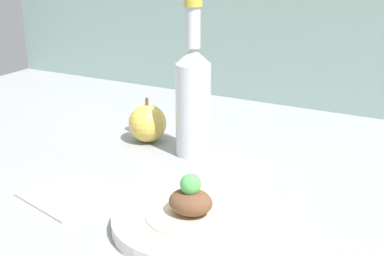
{
  "coord_description": "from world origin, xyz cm",
  "views": [
    {
      "loc": [
        39.47,
        -72.9,
        38.86
      ],
      "look_at": [
        -0.03,
        -0.62,
        10.31
      ],
      "focal_mm": 50.0,
      "sensor_mm": 36.0,
      "label": 1
    }
  ],
  "objects_px": {
    "plate": "(191,220)",
    "cider_bottle": "(193,97)",
    "plated_food": "(191,204)",
    "apple": "(148,123)"
  },
  "relations": [
    {
      "from": "plate",
      "to": "cider_bottle",
      "type": "height_order",
      "value": "cider_bottle"
    },
    {
      "from": "plate",
      "to": "plated_food",
      "type": "distance_m",
      "value": 0.03
    },
    {
      "from": "cider_bottle",
      "to": "apple",
      "type": "height_order",
      "value": "cider_bottle"
    },
    {
      "from": "plate",
      "to": "plated_food",
      "type": "xyz_separation_m",
      "value": [
        0.0,
        0.0,
        0.03
      ]
    },
    {
      "from": "plate",
      "to": "apple",
      "type": "xyz_separation_m",
      "value": [
        -0.25,
        0.27,
        0.03
      ]
    },
    {
      "from": "cider_bottle",
      "to": "plate",
      "type": "bearing_deg",
      "value": -62.15
    },
    {
      "from": "cider_bottle",
      "to": "apple",
      "type": "relative_size",
      "value": 3.16
    },
    {
      "from": "cider_bottle",
      "to": "apple",
      "type": "distance_m",
      "value": 0.14
    },
    {
      "from": "plated_food",
      "to": "apple",
      "type": "xyz_separation_m",
      "value": [
        -0.25,
        0.27,
        -0.0
      ]
    },
    {
      "from": "cider_bottle",
      "to": "apple",
      "type": "xyz_separation_m",
      "value": [
        -0.12,
        0.02,
        -0.07
      ]
    }
  ]
}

